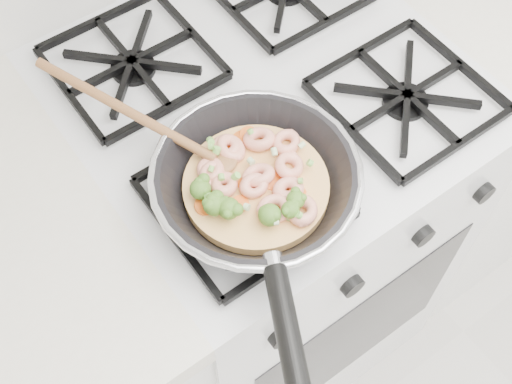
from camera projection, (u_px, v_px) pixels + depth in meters
stove at (264, 224)px, 1.42m from camera, size 0.60×0.60×0.92m
skillet at (255, 185)px, 0.88m from camera, size 0.30×0.59×0.09m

